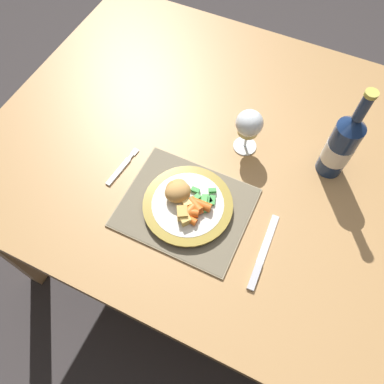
% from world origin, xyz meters
% --- Properties ---
extents(ground_plane, '(6.00, 6.00, 0.00)m').
position_xyz_m(ground_plane, '(0.00, 0.00, 0.00)').
color(ground_plane, '#383333').
extents(dining_table, '(1.31, 1.05, 0.74)m').
position_xyz_m(dining_table, '(0.00, 0.00, 0.66)').
color(dining_table, '#AD7F4C').
rests_on(dining_table, ground).
extents(placemat, '(0.32, 0.27, 0.01)m').
position_xyz_m(placemat, '(0.00, -0.23, 0.74)').
color(placemat, gray).
rests_on(placemat, dining_table).
extents(dinner_plate, '(0.23, 0.23, 0.02)m').
position_xyz_m(dinner_plate, '(0.01, -0.22, 0.76)').
color(dinner_plate, silver).
rests_on(dinner_plate, placemat).
extents(breaded_croquettes, '(0.09, 0.09, 0.05)m').
position_xyz_m(breaded_croquettes, '(-0.03, -0.21, 0.79)').
color(breaded_croquettes, tan).
rests_on(breaded_croquettes, dinner_plate).
extents(green_beans_pile, '(0.07, 0.09, 0.02)m').
position_xyz_m(green_beans_pile, '(0.04, -0.20, 0.77)').
color(green_beans_pile, green).
rests_on(green_beans_pile, dinner_plate).
extents(glazed_carrots, '(0.07, 0.08, 0.02)m').
position_xyz_m(glazed_carrots, '(0.03, -0.24, 0.78)').
color(glazed_carrots, orange).
rests_on(glazed_carrots, dinner_plate).
extents(fork, '(0.03, 0.14, 0.01)m').
position_xyz_m(fork, '(-0.21, -0.20, 0.74)').
color(fork, silver).
rests_on(fork, dining_table).
extents(table_knife, '(0.03, 0.21, 0.01)m').
position_xyz_m(table_knife, '(0.22, -0.27, 0.74)').
color(table_knife, silver).
rests_on(table_knife, dining_table).
extents(wine_glass, '(0.07, 0.07, 0.14)m').
position_xyz_m(wine_glass, '(0.07, 0.02, 0.84)').
color(wine_glass, silver).
rests_on(wine_glass, dining_table).
extents(bottle, '(0.07, 0.07, 0.29)m').
position_xyz_m(bottle, '(0.30, 0.05, 0.84)').
color(bottle, navy).
rests_on(bottle, dining_table).
extents(roast_potatoes, '(0.05, 0.07, 0.03)m').
position_xyz_m(roast_potatoes, '(0.01, -0.26, 0.78)').
color(roast_potatoes, '#DBB256').
rests_on(roast_potatoes, dinner_plate).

